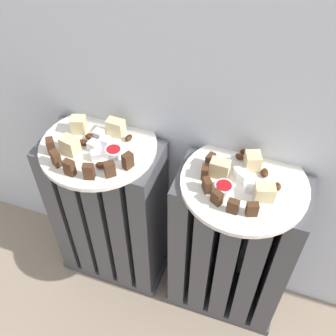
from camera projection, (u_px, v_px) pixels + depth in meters
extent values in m
cube|color=#47474C|center=(118.00, 259.00, 1.46)|extent=(0.35, 0.17, 0.03)
cube|color=#47474C|center=(70.00, 199.00, 1.29)|extent=(0.05, 0.17, 0.54)
cube|color=#47474C|center=(90.00, 205.00, 1.27)|extent=(0.05, 0.17, 0.54)
cube|color=#47474C|center=(109.00, 211.00, 1.26)|extent=(0.05, 0.17, 0.54)
cube|color=#47474C|center=(130.00, 217.00, 1.24)|extent=(0.05, 0.17, 0.54)
cube|color=#47474C|center=(151.00, 223.00, 1.22)|extent=(0.05, 0.17, 0.54)
cube|color=#47474C|center=(222.00, 293.00, 1.37)|extent=(0.35, 0.17, 0.03)
cube|color=#47474C|center=(186.00, 234.00, 1.20)|extent=(0.05, 0.17, 0.54)
cube|color=#47474C|center=(208.00, 240.00, 1.18)|extent=(0.05, 0.17, 0.54)
cube|color=#47474C|center=(231.00, 247.00, 1.17)|extent=(0.05, 0.17, 0.54)
cube|color=#47474C|center=(255.00, 254.00, 1.15)|extent=(0.05, 0.17, 0.54)
cube|color=#47474C|center=(279.00, 261.00, 1.13)|extent=(0.05, 0.17, 0.54)
cylinder|color=silver|center=(98.00, 146.00, 1.06)|extent=(0.31, 0.31, 0.01)
cylinder|color=silver|center=(244.00, 184.00, 0.97)|extent=(0.31, 0.31, 0.01)
cube|color=#472B19|center=(51.00, 146.00, 1.02)|extent=(0.03, 0.03, 0.04)
cube|color=#472B19|center=(56.00, 158.00, 0.99)|extent=(0.03, 0.03, 0.04)
cube|color=#472B19|center=(69.00, 168.00, 0.97)|extent=(0.03, 0.02, 0.04)
cube|color=#472B19|center=(89.00, 172.00, 0.96)|extent=(0.03, 0.02, 0.04)
cube|color=#472B19|center=(110.00, 169.00, 0.96)|extent=(0.03, 0.03, 0.04)
cube|color=#472B19|center=(128.00, 161.00, 0.98)|extent=(0.03, 0.03, 0.04)
cube|color=beige|center=(70.00, 145.00, 1.02)|extent=(0.05, 0.04, 0.05)
cube|color=beige|center=(116.00, 128.00, 1.06)|extent=(0.05, 0.03, 0.05)
cube|color=beige|center=(79.00, 125.00, 1.07)|extent=(0.05, 0.04, 0.05)
cube|color=white|center=(105.00, 142.00, 1.04)|extent=(0.03, 0.03, 0.03)
cube|color=white|center=(99.00, 134.00, 1.06)|extent=(0.03, 0.03, 0.02)
cube|color=white|center=(94.00, 145.00, 1.03)|extent=(0.03, 0.03, 0.03)
cube|color=white|center=(96.00, 155.00, 1.01)|extent=(0.03, 0.03, 0.02)
ellipsoid|color=#3D1E0F|center=(83.00, 142.00, 1.05)|extent=(0.03, 0.02, 0.02)
ellipsoid|color=#3D1E0F|center=(101.00, 165.00, 0.99)|extent=(0.03, 0.03, 0.02)
ellipsoid|color=#3D1E0F|center=(90.00, 137.00, 1.06)|extent=(0.03, 0.02, 0.02)
ellipsoid|color=#3D1E0F|center=(129.00, 138.00, 1.06)|extent=(0.02, 0.03, 0.01)
cylinder|color=white|center=(114.00, 152.00, 1.02)|extent=(0.04, 0.04, 0.02)
cylinder|color=#B21419|center=(114.00, 151.00, 1.02)|extent=(0.04, 0.04, 0.01)
cube|color=#472B19|center=(210.00, 161.00, 0.99)|extent=(0.02, 0.03, 0.04)
cube|color=#472B19|center=(205.00, 172.00, 0.96)|extent=(0.02, 0.03, 0.04)
cube|color=#472B19|center=(207.00, 185.00, 0.93)|extent=(0.03, 0.03, 0.04)
cube|color=#472B19|center=(217.00, 197.00, 0.91)|extent=(0.03, 0.03, 0.04)
cube|color=#472B19|center=(233.00, 206.00, 0.89)|extent=(0.03, 0.02, 0.04)
cube|color=#472B19|center=(252.00, 209.00, 0.88)|extent=(0.03, 0.02, 0.04)
cube|color=beige|center=(220.00, 168.00, 0.96)|extent=(0.05, 0.03, 0.05)
cube|color=beige|center=(265.00, 192.00, 0.91)|extent=(0.05, 0.04, 0.04)
cube|color=beige|center=(253.00, 161.00, 0.98)|extent=(0.05, 0.05, 0.04)
cube|color=white|center=(243.00, 176.00, 0.96)|extent=(0.04, 0.04, 0.03)
cube|color=white|center=(251.00, 187.00, 0.94)|extent=(0.02, 0.02, 0.02)
cube|color=white|center=(238.00, 171.00, 0.97)|extent=(0.03, 0.03, 0.02)
ellipsoid|color=#3D1E0F|center=(265.00, 173.00, 0.97)|extent=(0.02, 0.03, 0.01)
ellipsoid|color=#3D1E0F|center=(240.00, 157.00, 1.01)|extent=(0.03, 0.02, 0.02)
ellipsoid|color=#3D1E0F|center=(245.00, 151.00, 1.03)|extent=(0.03, 0.03, 0.01)
ellipsoid|color=#3D1E0F|center=(277.00, 187.00, 0.94)|extent=(0.02, 0.03, 0.02)
cylinder|color=white|center=(224.00, 188.00, 0.93)|extent=(0.04, 0.04, 0.02)
cylinder|color=#B21419|center=(224.00, 187.00, 0.93)|extent=(0.04, 0.04, 0.01)
cube|color=silver|center=(253.00, 197.00, 0.93)|extent=(0.02, 0.06, 0.00)
cube|color=silver|center=(253.00, 180.00, 0.96)|extent=(0.02, 0.03, 0.00)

